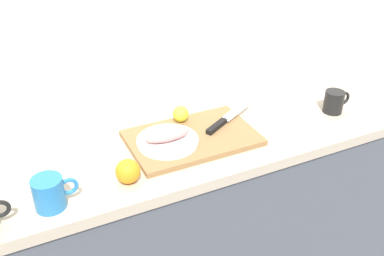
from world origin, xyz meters
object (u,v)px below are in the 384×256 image
at_px(cutting_board, 192,138).
at_px(chef_knife, 224,120).
at_px(lemon_0, 181,114).
at_px(white_plate, 168,141).
at_px(coffee_mug_2, 334,102).
at_px(orange_0, 128,171).
at_px(coffee_mug_1, 50,193).
at_px(fish_fillet, 167,135).

bearing_deg(cutting_board, chef_knife, 11.98).
relative_size(chef_knife, lemon_0, 4.47).
bearing_deg(cutting_board, white_plate, -174.94).
distance_m(chef_knife, coffee_mug_2, 0.46).
bearing_deg(lemon_0, orange_0, -139.79).
bearing_deg(coffee_mug_1, fish_fillet, 18.37).
height_order(coffee_mug_1, orange_0, coffee_mug_1).
bearing_deg(fish_fillet, orange_0, -146.16).
bearing_deg(chef_knife, lemon_0, 121.04).
distance_m(fish_fillet, chef_knife, 0.25).
bearing_deg(cutting_board, fish_fillet, -174.94).
xyz_separation_m(cutting_board, fish_fillet, (-0.10, -0.01, 0.04)).
bearing_deg(orange_0, cutting_board, 25.05).
bearing_deg(coffee_mug_1, coffee_mug_2, 4.97).
xyz_separation_m(lemon_0, coffee_mug_1, (-0.51, -0.25, -0.00)).
bearing_deg(lemon_0, white_plate, -130.98).
height_order(chef_knife, coffee_mug_2, coffee_mug_2).
relative_size(fish_fillet, coffee_mug_2, 1.37).
bearing_deg(cutting_board, coffee_mug_2, -4.73).
bearing_deg(fish_fillet, chef_knife, 9.27).
relative_size(white_plate, coffee_mug_2, 1.83).
distance_m(cutting_board, lemon_0, 0.12).
relative_size(cutting_board, orange_0, 5.82).
height_order(cutting_board, chef_knife, chef_knife).
distance_m(coffee_mug_1, coffee_mug_2, 1.11).
relative_size(fish_fillet, orange_0, 2.07).
bearing_deg(coffee_mug_2, chef_knife, 169.84).
relative_size(fish_fillet, chef_knife, 0.60).
bearing_deg(coffee_mug_2, orange_0, -174.74).
height_order(white_plate, coffee_mug_1, coffee_mug_1).
xyz_separation_m(coffee_mug_2, orange_0, (-0.87, -0.08, -0.01)).
bearing_deg(white_plate, coffee_mug_2, -3.36).
distance_m(white_plate, coffee_mug_1, 0.43).
bearing_deg(chef_knife, fish_fillet, 159.69).
bearing_deg(fish_fillet, coffee_mug_1, -161.63).
bearing_deg(lemon_0, coffee_mug_2, -15.15).
bearing_deg(orange_0, lemon_0, 40.21).
height_order(white_plate, chef_knife, chef_knife).
xyz_separation_m(chef_knife, orange_0, (-0.42, -0.16, 0.01)).
distance_m(cutting_board, orange_0, 0.31).
distance_m(white_plate, orange_0, 0.22).
height_order(coffee_mug_2, orange_0, coffee_mug_2).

